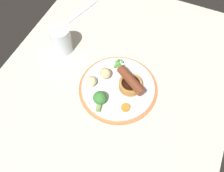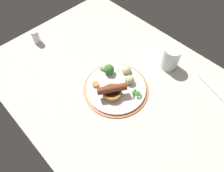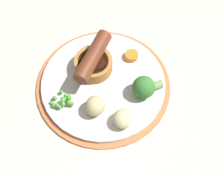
{
  "view_description": "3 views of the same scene",
  "coord_description": "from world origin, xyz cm",
  "px_view_note": "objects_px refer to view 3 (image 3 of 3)",
  "views": [
    {
      "loc": [
        -38.53,
        -18.3,
        76.9
      ],
      "look_at": [
        0.69,
        -1.03,
        6.74
      ],
      "focal_mm": 40.0,
      "sensor_mm": 36.0,
      "label": 1
    },
    {
      "loc": [
        34.49,
        -35.92,
        72.97
      ],
      "look_at": [
        1.71,
        -3.83,
        5.67
      ],
      "focal_mm": 32.0,
      "sensor_mm": 36.0,
      "label": 2
    },
    {
      "loc": [
        5.99,
        34.98,
        69.41
      ],
      "look_at": [
        1.09,
        -0.75,
        5.87
      ],
      "focal_mm": 60.0,
      "sensor_mm": 36.0,
      "label": 3
    }
  ],
  "objects_px": {
    "sausage_pudding": "(93,61)",
    "potato_chunk_0": "(95,106)",
    "potato_chunk_1": "(123,119)",
    "broccoli_floret_near": "(145,87)",
    "dinner_plate": "(103,85)",
    "carrot_slice_3": "(132,56)",
    "pea_pile": "(64,100)"
  },
  "relations": [
    {
      "from": "pea_pile",
      "to": "carrot_slice_3",
      "type": "distance_m",
      "value": 0.17
    },
    {
      "from": "pea_pile",
      "to": "broccoli_floret_near",
      "type": "distance_m",
      "value": 0.16
    },
    {
      "from": "dinner_plate",
      "to": "pea_pile",
      "type": "xyz_separation_m",
      "value": [
        0.08,
        0.03,
        0.02
      ]
    },
    {
      "from": "dinner_plate",
      "to": "broccoli_floret_near",
      "type": "bearing_deg",
      "value": 157.45
    },
    {
      "from": "broccoli_floret_near",
      "to": "potato_chunk_1",
      "type": "bearing_deg",
      "value": 34.4
    },
    {
      "from": "broccoli_floret_near",
      "to": "carrot_slice_3",
      "type": "height_order",
      "value": "broccoli_floret_near"
    },
    {
      "from": "dinner_plate",
      "to": "carrot_slice_3",
      "type": "relative_size",
      "value": 9.91
    },
    {
      "from": "pea_pile",
      "to": "broccoli_floret_near",
      "type": "relative_size",
      "value": 0.74
    },
    {
      "from": "dinner_plate",
      "to": "sausage_pudding",
      "type": "xyz_separation_m",
      "value": [
        0.01,
        -0.04,
        0.03
      ]
    },
    {
      "from": "sausage_pudding",
      "to": "potato_chunk_0",
      "type": "relative_size",
      "value": 2.76
    },
    {
      "from": "potato_chunk_0",
      "to": "broccoli_floret_near",
      "type": "bearing_deg",
      "value": -165.68
    },
    {
      "from": "sausage_pudding",
      "to": "potato_chunk_0",
      "type": "bearing_deg",
      "value": -152.8
    },
    {
      "from": "potato_chunk_0",
      "to": "carrot_slice_3",
      "type": "height_order",
      "value": "potato_chunk_0"
    },
    {
      "from": "potato_chunk_1",
      "to": "sausage_pudding",
      "type": "bearing_deg",
      "value": -72.38
    },
    {
      "from": "pea_pile",
      "to": "broccoli_floret_near",
      "type": "height_order",
      "value": "broccoli_floret_near"
    },
    {
      "from": "pea_pile",
      "to": "broccoli_floret_near",
      "type": "bearing_deg",
      "value": -179.52
    },
    {
      "from": "potato_chunk_1",
      "to": "potato_chunk_0",
      "type": "bearing_deg",
      "value": -34.05
    },
    {
      "from": "carrot_slice_3",
      "to": "dinner_plate",
      "type": "bearing_deg",
      "value": 38.92
    },
    {
      "from": "carrot_slice_3",
      "to": "potato_chunk_1",
      "type": "bearing_deg",
      "value": 74.12
    },
    {
      "from": "dinner_plate",
      "to": "potato_chunk_1",
      "type": "bearing_deg",
      "value": 106.0
    },
    {
      "from": "broccoli_floret_near",
      "to": "pea_pile",
      "type": "bearing_deg",
      "value": -13.35
    },
    {
      "from": "dinner_plate",
      "to": "carrot_slice_3",
      "type": "distance_m",
      "value": 0.09
    },
    {
      "from": "sausage_pudding",
      "to": "pea_pile",
      "type": "xyz_separation_m",
      "value": [
        0.07,
        0.07,
        -0.02
      ]
    },
    {
      "from": "sausage_pudding",
      "to": "broccoli_floret_near",
      "type": "xyz_separation_m",
      "value": [
        -0.09,
        0.07,
        -0.0
      ]
    },
    {
      "from": "dinner_plate",
      "to": "broccoli_floret_near",
      "type": "height_order",
      "value": "broccoli_floret_near"
    },
    {
      "from": "sausage_pudding",
      "to": "carrot_slice_3",
      "type": "xyz_separation_m",
      "value": [
        -0.08,
        -0.02,
        -0.02
      ]
    },
    {
      "from": "sausage_pudding",
      "to": "pea_pile",
      "type": "distance_m",
      "value": 0.1
    },
    {
      "from": "sausage_pudding",
      "to": "potato_chunk_0",
      "type": "xyz_separation_m",
      "value": [
        0.01,
        0.1,
        -0.01
      ]
    },
    {
      "from": "broccoli_floret_near",
      "to": "potato_chunk_0",
      "type": "height_order",
      "value": "broccoli_floret_near"
    },
    {
      "from": "potato_chunk_1",
      "to": "broccoli_floret_near",
      "type": "bearing_deg",
      "value": -131.77
    },
    {
      "from": "sausage_pudding",
      "to": "broccoli_floret_near",
      "type": "bearing_deg",
      "value": -95.64
    },
    {
      "from": "pea_pile",
      "to": "carrot_slice_3",
      "type": "relative_size",
      "value": 1.73
    }
  ]
}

